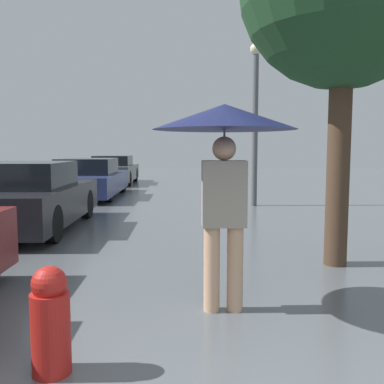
{
  "coord_description": "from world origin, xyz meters",
  "views": [
    {
      "loc": [
        -0.36,
        -0.76,
        1.51
      ],
      "look_at": [
        -0.26,
        3.08,
        1.11
      ],
      "focal_mm": 40.0,
      "sensor_mm": 36.0,
      "label": 1
    }
  ],
  "objects_px": {
    "pedestrian": "(224,138)",
    "parked_car_second": "(29,198)",
    "parked_car_farthest": "(114,170)",
    "parked_car_third": "(89,179)",
    "street_lamp": "(255,111)",
    "fire_hydrant": "(50,321)"
  },
  "relations": [
    {
      "from": "pedestrian",
      "to": "parked_car_second",
      "type": "distance_m",
      "value": 5.33
    },
    {
      "from": "pedestrian",
      "to": "parked_car_farthest",
      "type": "bearing_deg",
      "value": 102.62
    },
    {
      "from": "parked_car_third",
      "to": "street_lamp",
      "type": "distance_m",
      "value": 5.56
    },
    {
      "from": "pedestrian",
      "to": "parked_car_second",
      "type": "height_order",
      "value": "pedestrian"
    },
    {
      "from": "fire_hydrant",
      "to": "street_lamp",
      "type": "bearing_deg",
      "value": 71.54
    },
    {
      "from": "pedestrian",
      "to": "fire_hydrant",
      "type": "xyz_separation_m",
      "value": [
        -1.26,
        -1.08,
        -1.23
      ]
    },
    {
      "from": "parked_car_farthest",
      "to": "fire_hydrant",
      "type": "relative_size",
      "value": 5.57
    },
    {
      "from": "parked_car_third",
      "to": "fire_hydrant",
      "type": "distance_m",
      "value": 10.7
    },
    {
      "from": "parked_car_farthest",
      "to": "parked_car_second",
      "type": "bearing_deg",
      "value": -89.83
    },
    {
      "from": "parked_car_farthest",
      "to": "street_lamp",
      "type": "height_order",
      "value": "street_lamp"
    },
    {
      "from": "parked_car_farthest",
      "to": "parked_car_third",
      "type": "bearing_deg",
      "value": -89.66
    },
    {
      "from": "pedestrian",
      "to": "parked_car_farthest",
      "type": "height_order",
      "value": "pedestrian"
    },
    {
      "from": "parked_car_second",
      "to": "parked_car_third",
      "type": "height_order",
      "value": "parked_car_second"
    },
    {
      "from": "street_lamp",
      "to": "fire_hydrant",
      "type": "height_order",
      "value": "street_lamp"
    },
    {
      "from": "street_lamp",
      "to": "parked_car_third",
      "type": "bearing_deg",
      "value": 155.88
    },
    {
      "from": "parked_car_second",
      "to": "fire_hydrant",
      "type": "relative_size",
      "value": 5.39
    },
    {
      "from": "parked_car_third",
      "to": "street_lamp",
      "type": "relative_size",
      "value": 1.07
    },
    {
      "from": "parked_car_third",
      "to": "fire_hydrant",
      "type": "bearing_deg",
      "value": -79.42
    },
    {
      "from": "parked_car_second",
      "to": "parked_car_farthest",
      "type": "xyz_separation_m",
      "value": [
        -0.03,
        10.41,
        -0.02
      ]
    },
    {
      "from": "street_lamp",
      "to": "fire_hydrant",
      "type": "relative_size",
      "value": 5.68
    },
    {
      "from": "parked_car_second",
      "to": "parked_car_third",
      "type": "relative_size",
      "value": 0.89
    },
    {
      "from": "parked_car_second",
      "to": "parked_car_farthest",
      "type": "bearing_deg",
      "value": 90.17
    }
  ]
}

